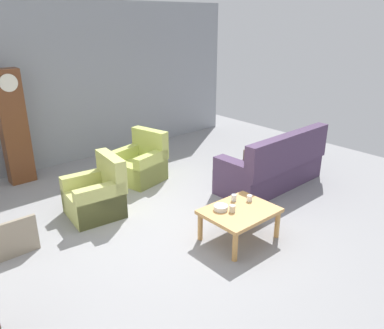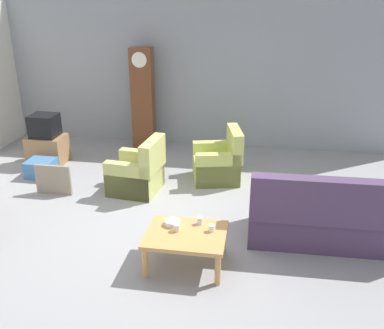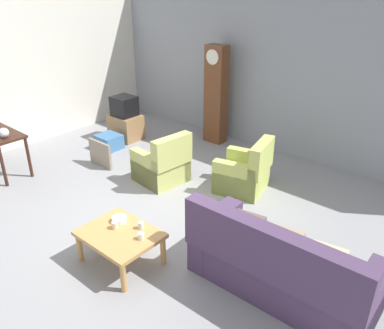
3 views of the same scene
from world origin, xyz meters
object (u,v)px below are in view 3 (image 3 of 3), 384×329
object	(u,v)px
armchair_olive_near	(163,165)
coffee_table_wood	(120,237)
bowl_white_stacked	(119,219)
glass_dome_cloche	(4,133)
storage_box_blue	(109,142)
tv_stand_cabinet	(126,127)
cup_blue_rimmed	(141,225)
cup_white_porcelain	(141,236)
cup_cream_tall	(115,225)
grandfather_clock	(216,95)
tv_crt	(124,106)
armchair_olive_far	(244,174)
framed_picture_leaning	(100,154)
couch_floral	(279,268)

from	to	relation	value
armchair_olive_near	coffee_table_wood	size ratio (longest dim) A/B	0.96
bowl_white_stacked	glass_dome_cloche	bearing A→B (deg)	179.08
storage_box_blue	tv_stand_cabinet	bearing A→B (deg)	105.38
coffee_table_wood	bowl_white_stacked	world-z (taller)	bowl_white_stacked
cup_blue_rimmed	tv_stand_cabinet	bearing A→B (deg)	142.07
armchair_olive_near	tv_stand_cabinet	world-z (taller)	armchair_olive_near
armchair_olive_near	cup_white_porcelain	world-z (taller)	armchair_olive_near
cup_cream_tall	bowl_white_stacked	xyz separation A→B (m)	(-0.08, 0.14, -0.01)
coffee_table_wood	grandfather_clock	xyz separation A→B (m)	(-1.60, 4.00, 0.66)
storage_box_blue	cup_white_porcelain	bearing A→B (deg)	-32.58
bowl_white_stacked	cup_white_porcelain	bearing A→B (deg)	-8.53
tv_stand_cabinet	cup_blue_rimmed	xyz separation A→B (m)	(3.33, -2.59, 0.22)
coffee_table_wood	tv_crt	bearing A→B (deg)	138.46
armchair_olive_far	glass_dome_cloche	size ratio (longest dim) A/B	5.48
tv_stand_cabinet	coffee_table_wood	bearing A→B (deg)	-41.54
grandfather_clock	cup_white_porcelain	world-z (taller)	grandfather_clock
coffee_table_wood	cup_white_porcelain	xyz separation A→B (m)	(0.30, 0.09, 0.11)
glass_dome_cloche	cup_blue_rimmed	world-z (taller)	glass_dome_cloche
armchair_olive_far	storage_box_blue	bearing A→B (deg)	-173.31
armchair_olive_far	bowl_white_stacked	xyz separation A→B (m)	(-0.32, -2.42, 0.17)
tv_crt	framed_picture_leaning	xyz separation A→B (m)	(0.72, -1.26, -0.50)
armchair_olive_far	bowl_white_stacked	bearing A→B (deg)	-97.55
armchair_olive_near	bowl_white_stacked	bearing A→B (deg)	-61.58
coffee_table_wood	cup_white_porcelain	size ratio (longest dim) A/B	11.36
couch_floral	armchair_olive_far	distance (m)	2.42
couch_floral	storage_box_blue	world-z (taller)	couch_floral
couch_floral	tv_stand_cabinet	world-z (taller)	couch_floral
tv_crt	bowl_white_stacked	distance (m)	4.02
armchair_olive_near	cup_blue_rimmed	world-z (taller)	armchair_olive_near
armchair_olive_near	cup_cream_tall	distance (m)	2.15
armchair_olive_far	framed_picture_leaning	world-z (taller)	armchair_olive_far
framed_picture_leaning	cup_cream_tall	size ratio (longest dim) A/B	6.64
tv_stand_cabinet	bowl_white_stacked	distance (m)	4.02
armchair_olive_near	tv_crt	bearing A→B (deg)	155.78
couch_floral	glass_dome_cloche	distance (m)	5.08
bowl_white_stacked	coffee_table_wood	bearing A→B (deg)	-39.60
glass_dome_cloche	grandfather_clock	bearing A→B (deg)	66.44
cup_blue_rimmed	cup_cream_tall	bearing A→B (deg)	-140.26
couch_floral	cup_blue_rimmed	size ratio (longest dim) A/B	22.78
couch_floral	grandfather_clock	world-z (taller)	grandfather_clock
grandfather_clock	tv_crt	bearing A→B (deg)	-143.88
couch_floral	framed_picture_leaning	bearing A→B (deg)	169.87
tv_crt	storage_box_blue	xyz separation A→B (m)	(0.17, -0.62, -0.60)
couch_floral	armchair_olive_near	bearing A→B (deg)	159.46
armchair_olive_near	framed_picture_leaning	world-z (taller)	armchair_olive_near
couch_floral	grandfather_clock	xyz separation A→B (m)	(-3.37, 3.18, 0.68)
tv_crt	tv_stand_cabinet	bearing A→B (deg)	0.00
grandfather_clock	framed_picture_leaning	xyz separation A→B (m)	(-0.88, -2.42, -0.79)
armchair_olive_far	coffee_table_wood	world-z (taller)	armchair_olive_far
framed_picture_leaning	storage_box_blue	world-z (taller)	framed_picture_leaning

